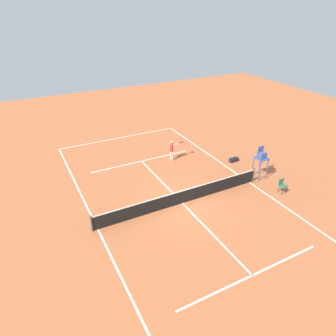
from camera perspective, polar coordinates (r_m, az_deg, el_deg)
name	(u,v)px	position (r m, az deg, el deg)	size (l,w,h in m)	color
ground_plane	(182,203)	(19.32, 2.72, -6.62)	(60.00, 60.00, 0.00)	#B76038
court_lines	(182,203)	(19.32, 2.72, -6.61)	(11.03, 23.85, 0.01)	white
tennis_net	(183,197)	(19.04, 2.75, -5.40)	(11.63, 0.10, 1.07)	#4C4C51
player_serving	(172,148)	(24.00, 0.78, 3.71)	(1.32, 0.47, 1.71)	beige
tennis_ball	(181,171)	(22.76, 2.52, -0.59)	(0.07, 0.07, 0.07)	#CCE033
umpire_chair	(261,158)	(22.21, 17.18, 1.86)	(0.80, 0.80, 2.41)	#38518C
courtside_chair_near	(282,185)	(21.48, 20.73, -3.01)	(0.44, 0.46, 0.95)	#262626
equipment_bag	(234,160)	(24.70, 12.29, 1.53)	(0.76, 0.32, 0.30)	black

